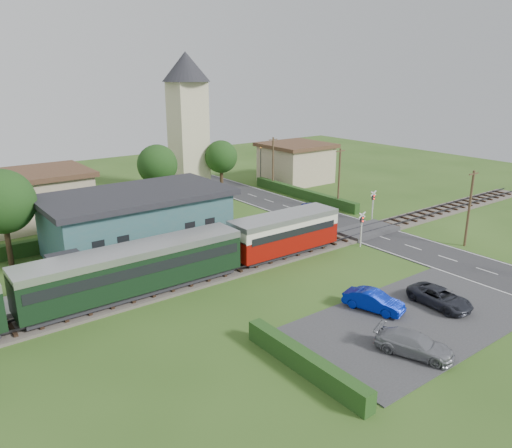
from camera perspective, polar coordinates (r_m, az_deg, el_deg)
ground at (r=42.39m, az=5.65°, el=-4.21°), size 120.00×120.00×0.00m
railway_track at (r=43.74m, az=3.88°, el=-3.32°), size 76.00×3.20×0.49m
road at (r=49.35m, az=14.25°, el=-1.51°), size 6.00×70.00×0.05m
car_park at (r=34.19m, az=17.64°, el=-10.41°), size 17.00×9.00×0.08m
crossing_deck at (r=50.49m, az=12.51°, el=-0.72°), size 6.20×3.40×0.45m
platform at (r=40.96m, az=-9.81°, el=-4.83°), size 30.00×3.00×0.45m
equipment_hut at (r=37.77m, az=-20.78°, el=-5.20°), size 2.30×2.30×2.55m
station_building at (r=45.13m, az=-13.38°, el=0.35°), size 16.00×9.00×5.30m
train at (r=34.89m, az=-18.44°, el=-6.04°), size 43.20×2.90×3.40m
church_tower at (r=65.42m, az=-7.84°, el=12.51°), size 6.00×6.00×17.60m
house_west at (r=56.58m, az=-23.87°, el=2.83°), size 10.80×8.80×5.50m
house_east at (r=71.81m, az=4.57°, el=7.05°), size 8.80×8.80×5.50m
hedge_carpark at (r=27.54m, az=5.63°, el=-15.46°), size 0.80×9.00×1.20m
hedge_roadside at (r=62.65m, az=5.38°, el=3.46°), size 0.80×18.00×1.20m
hedge_station at (r=49.72m, az=-15.35°, el=-0.70°), size 22.00×0.80×1.30m
tree_a at (r=44.55m, az=-27.04°, el=2.28°), size 5.20×5.20×8.00m
tree_b at (r=58.47m, az=-11.21°, el=6.65°), size 4.60×4.60×7.34m
tree_c at (r=65.09m, az=-4.01°, el=7.66°), size 4.20×4.20×6.78m
utility_pole_b at (r=48.53m, az=23.20°, el=1.73°), size 1.40×0.22×7.00m
utility_pole_c at (r=57.81m, az=9.47°, el=5.22°), size 1.40×0.22×7.00m
utility_pole_d at (r=66.47m, az=1.95°, el=7.00°), size 1.40×0.22×7.00m
crossing_signal_near at (r=45.81m, az=11.99°, el=-0.02°), size 0.84×0.28×3.28m
crossing_signal_far at (r=54.10m, az=13.23°, el=2.55°), size 0.84×0.28×3.28m
streetlamp_east at (r=71.54m, az=0.54°, el=7.26°), size 0.30×0.30×5.15m
car_on_road at (r=55.93m, az=6.36°, el=1.85°), size 4.03×2.31×1.29m
car_park_blue at (r=34.42m, az=13.28°, el=-8.54°), size 2.52×4.27×1.33m
car_park_silver at (r=30.10m, az=17.63°, el=-12.94°), size 3.23×4.73×1.27m
car_park_dark at (r=36.30m, az=20.29°, el=-7.87°), size 2.29×4.55×1.24m
pedestrian_near at (r=44.60m, az=-1.17°, el=-1.33°), size 0.59×0.39×1.58m
pedestrian_far at (r=37.45m, az=-20.28°, el=-5.85°), size 0.78×0.98×1.97m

